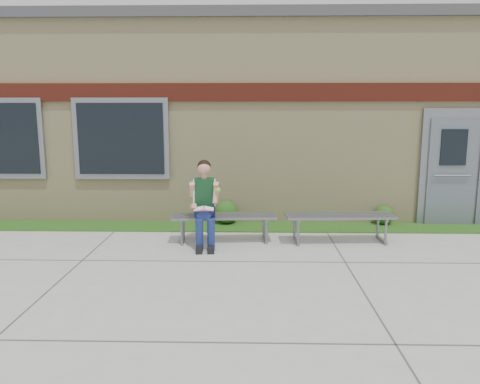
{
  "coord_description": "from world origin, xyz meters",
  "views": [
    {
      "loc": [
        -0.43,
        -6.28,
        2.27
      ],
      "look_at": [
        -0.62,
        1.7,
        0.86
      ],
      "focal_mm": 35.0,
      "sensor_mm": 36.0,
      "label": 1
    }
  ],
  "objects": [
    {
      "name": "shrub_mid",
      "position": [
        -0.92,
        2.85,
        0.25
      ],
      "size": [
        0.46,
        0.46,
        0.46
      ],
      "primitive_type": "sphere",
      "color": "#174B14",
      "rests_on": "grass_strip"
    },
    {
      "name": "ground",
      "position": [
        0.0,
        0.0,
        0.0
      ],
      "size": [
        80.0,
        80.0,
        0.0
      ],
      "primitive_type": "plane",
      "color": "#9E9E99",
      "rests_on": "ground"
    },
    {
      "name": "shrub_east",
      "position": [
        2.22,
        2.85,
        0.21
      ],
      "size": [
        0.38,
        0.38,
        0.38
      ],
      "primitive_type": "sphere",
      "color": "#174B14",
      "rests_on": "grass_strip"
    },
    {
      "name": "bench_right",
      "position": [
        1.11,
        1.62,
        0.37
      ],
      "size": [
        1.89,
        0.62,
        0.49
      ],
      "rotation": [
        0.0,
        0.0,
        0.06
      ],
      "color": "slate",
      "rests_on": "ground"
    },
    {
      "name": "bench_left",
      "position": [
        -0.89,
        1.62,
        0.36
      ],
      "size": [
        1.83,
        0.63,
        0.47
      ],
      "rotation": [
        0.0,
        0.0,
        0.08
      ],
      "color": "slate",
      "rests_on": "ground"
    },
    {
      "name": "grass_strip",
      "position": [
        0.0,
        2.6,
        0.01
      ],
      "size": [
        16.0,
        0.8,
        0.02
      ],
      "primitive_type": "cube",
      "color": "#174B14",
      "rests_on": "ground"
    },
    {
      "name": "girl",
      "position": [
        -1.21,
        1.41,
        0.74
      ],
      "size": [
        0.54,
        0.88,
        1.44
      ],
      "rotation": [
        0.0,
        0.0,
        0.06
      ],
      "color": "navy",
      "rests_on": "ground"
    },
    {
      "name": "school_building",
      "position": [
        -0.0,
        5.99,
        2.1
      ],
      "size": [
        16.2,
        6.22,
        4.2
      ],
      "color": "beige",
      "rests_on": "ground"
    }
  ]
}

